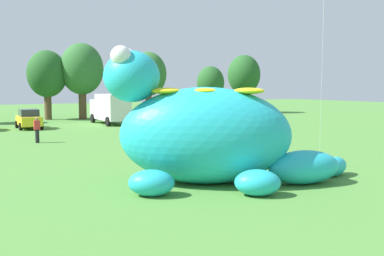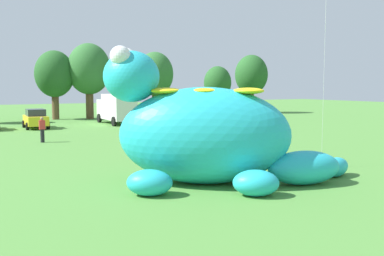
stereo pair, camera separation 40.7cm
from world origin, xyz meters
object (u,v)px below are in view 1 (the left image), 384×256
at_px(giant_inflatable_creature, 205,134).
at_px(car_yellow, 29,119).
at_px(spectator_near_inflatable, 175,121).
at_px(spectator_far_side, 137,122).
at_px(spectator_by_cars, 37,130).
at_px(spectator_wandering, 164,146).
at_px(box_truck, 110,108).

distance_m(giant_inflatable_creature, car_yellow, 26.39).
relative_size(spectator_near_inflatable, spectator_far_side, 1.00).
xyz_separation_m(giant_inflatable_creature, spectator_by_cars, (-3.22, 15.88, -1.07)).
relative_size(spectator_near_inflatable, spectator_wandering, 1.00).
distance_m(car_yellow, spectator_near_inflatable, 13.23).
distance_m(giant_inflatable_creature, box_truck, 27.92).
height_order(giant_inflatable_creature, car_yellow, giant_inflatable_creature).
relative_size(spectator_wandering, spectator_far_side, 1.00).
xyz_separation_m(spectator_wandering, spectator_far_side, (4.38, 13.49, 0.00)).
height_order(giant_inflatable_creature, spectator_near_inflatable, giant_inflatable_creature).
relative_size(box_truck, spectator_far_side, 3.74).
bearing_deg(spectator_far_side, spectator_by_cars, -163.53).
bearing_deg(spectator_near_inflatable, giant_inflatable_creature, -114.44).
bearing_deg(box_truck, giant_inflatable_creature, -102.24).
bearing_deg(spectator_by_cars, giant_inflatable_creature, -78.52).
height_order(box_truck, spectator_far_side, box_truck).
distance_m(spectator_by_cars, spectator_far_side, 8.56).
bearing_deg(spectator_near_inflatable, car_yellow, 138.43).
height_order(box_truck, spectator_wandering, box_truck).
height_order(giant_inflatable_creature, spectator_wandering, giant_inflatable_creature).
distance_m(car_yellow, spectator_far_side, 10.56).
distance_m(car_yellow, spectator_by_cars, 10.49).
bearing_deg(spectator_far_side, spectator_wandering, -107.97).
relative_size(box_truck, spectator_by_cars, 3.74).
relative_size(giant_inflatable_creature, spectator_wandering, 5.95).
bearing_deg(car_yellow, spectator_wandering, -83.26).
bearing_deg(box_truck, spectator_far_side, -95.96).
bearing_deg(spectator_far_side, spectator_near_inflatable, -14.86).
distance_m(car_yellow, box_truck, 7.95).
bearing_deg(spectator_far_side, box_truck, 84.04).
bearing_deg(giant_inflatable_creature, spectator_by_cars, 101.48).
bearing_deg(spectator_wandering, box_truck, 76.69).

